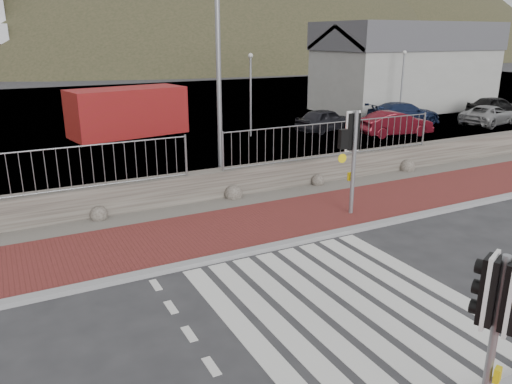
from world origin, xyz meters
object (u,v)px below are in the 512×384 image
streetlight (223,34)px  shipping_container (128,112)px  traffic_signal_near (498,309)px  car_b (396,124)px  car_d (489,115)px  car_e (495,106)px  car_a (325,120)px  car_c (404,113)px  traffic_signal_far (354,141)px

streetlight → shipping_container: size_ratio=1.54×
traffic_signal_near → shipping_container: traffic_signal_near is taller
car_b → car_d: car_b is taller
streetlight → car_e: 23.19m
car_e → shipping_container: bearing=87.7°
traffic_signal_near → car_a: 21.49m
streetlight → car_c: (14.41, 6.93, -4.35)m
car_b → car_d: (7.00, -0.00, -0.05)m
streetlight → car_a: (9.09, 7.20, -4.37)m
traffic_signal_near → traffic_signal_far: size_ratio=0.84×
car_c → car_e: 7.41m
car_e → traffic_signal_near: bearing=136.7°
car_d → traffic_signal_far: bearing=103.4°
traffic_signal_far → car_a: size_ratio=0.83×
traffic_signal_near → car_a: (10.61, 18.65, -1.21)m
traffic_signal_near → car_e: size_ratio=0.68×
car_e → traffic_signal_far: bearing=127.4°
shipping_container → car_d: size_ratio=1.41×
traffic_signal_far → car_b: 12.91m
car_c → car_e: (7.40, -0.37, -0.00)m
traffic_signal_near → car_c: 24.35m
traffic_signal_near → streetlight: 11.97m
streetlight → car_a: size_ratio=2.45×
shipping_container → traffic_signal_far: bearing=-90.1°
traffic_signal_near → car_b: size_ratio=0.67×
shipping_container → car_c: bearing=-25.4°
streetlight → car_c: size_ratio=2.01×
streetlight → car_d: size_ratio=2.17×
car_a → traffic_signal_far: bearing=135.1°
traffic_signal_far → shipping_container: 15.36m
car_a → car_b: size_ratio=0.96×
streetlight → car_e: size_ratio=2.38×
car_b → car_d: 7.00m
car_c → car_b: bearing=137.8°
traffic_signal_far → car_d: bearing=-146.7°
traffic_signal_near → car_d: size_ratio=0.62×
car_a → car_b: (2.53, -2.67, 0.01)m
shipping_container → car_e: size_ratio=1.55×
traffic_signal_far → streetlight: bearing=-56.9°
traffic_signal_far → streetlight: size_ratio=0.34×
shipping_container → car_d: (19.16, -6.53, -0.63)m
car_c → car_d: size_ratio=1.08×
streetlight → car_d: streetlight is taller
car_a → car_c: 5.33m
streetlight → car_c: bearing=34.4°
car_c → car_e: size_ratio=1.18×
car_d → car_c: bearing=46.2°
car_a → car_b: car_b is taller
car_a → car_d: bearing=-118.7°
traffic_signal_near → shipping_container: size_ratio=0.44×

